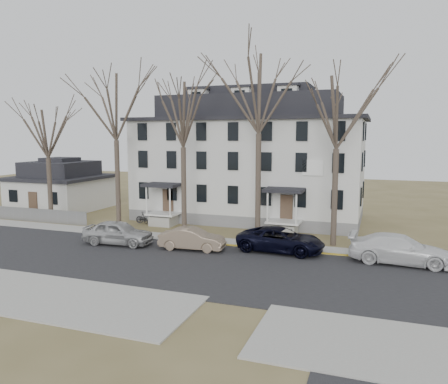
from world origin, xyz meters
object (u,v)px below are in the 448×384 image
at_px(tree_far_left, 115,102).
at_px(car_white, 400,250).
at_px(small_house, 61,188).
at_px(tree_mid_right, 338,107).
at_px(tree_bungalow, 47,130).
at_px(bicycle_left, 142,219).
at_px(tree_center, 259,87).
at_px(boarding_house, 250,160).
at_px(car_navy, 281,240).
at_px(car_silver, 118,233).
at_px(car_tan, 192,239).
at_px(tree_mid_left, 183,110).
at_px(bicycle_right, 146,218).

xyz_separation_m(tree_far_left, car_white, (21.72, -3.25, -9.48)).
height_order(small_house, tree_mid_right, tree_mid_right).
bearing_deg(tree_bungalow, bicycle_left, 14.84).
relative_size(tree_center, bicycle_left, 9.51).
relative_size(boarding_house, car_navy, 3.64).
bearing_deg(tree_center, tree_mid_right, 0.00).
distance_m(tree_center, car_white, 14.48).
xyz_separation_m(boarding_house, tree_mid_right, (8.50, -8.15, 4.22)).
relative_size(small_house, car_silver, 1.75).
relative_size(tree_center, tree_mid_right, 1.15).
bearing_deg(bicycle_left, car_white, -81.78).
relative_size(tree_far_left, tree_center, 0.93).
xyz_separation_m(tree_bungalow, car_tan, (15.68, -4.52, -7.39)).
bearing_deg(tree_mid_left, bicycle_right, 155.05).
bearing_deg(bicycle_right, tree_mid_left, -132.13).
bearing_deg(tree_mid_right, tree_bungalow, 180.00).
xyz_separation_m(car_silver, car_tan, (5.50, 0.45, -0.12)).
bearing_deg(car_tan, car_white, -89.46).
relative_size(tree_mid_right, car_silver, 2.56).
height_order(small_house, car_tan, small_house).
bearing_deg(car_silver, car_navy, -84.49).
xyz_separation_m(boarding_house, bicycle_right, (-7.73, -5.95, -4.87)).
bearing_deg(small_house, car_silver, -38.23).
bearing_deg(boarding_house, car_silver, -113.93).
bearing_deg(car_white, car_navy, 90.83).
distance_m(small_house, car_silver, 18.10).
xyz_separation_m(boarding_house, car_navy, (5.41, -11.20, -4.58)).
height_order(small_house, bicycle_left, small_house).
bearing_deg(tree_bungalow, car_white, -6.45).
distance_m(small_house, car_navy, 27.07).
bearing_deg(tree_center, tree_bungalow, 180.00).
height_order(tree_bungalow, car_tan, tree_bungalow).
bearing_deg(bicycle_left, car_tan, -108.13).
xyz_separation_m(car_tan, bicycle_left, (-7.67, 6.64, -0.32)).
bearing_deg(tree_bungalow, car_tan, -16.09).
bearing_deg(tree_bungalow, tree_center, 0.00).
xyz_separation_m(car_tan, car_white, (13.04, 1.27, 0.13)).
bearing_deg(car_navy, bicycle_right, 71.70).
relative_size(boarding_house, tree_mid_left, 1.63).
height_order(small_house, tree_far_left, tree_far_left).
height_order(tree_mid_left, tree_bungalow, tree_mid_left).
relative_size(tree_mid_right, bicycle_left, 8.24).
distance_m(tree_mid_right, car_tan, 13.31).
distance_m(car_navy, bicycle_left, 14.37).
height_order(car_silver, car_navy, car_silver).
bearing_deg(car_tan, tree_far_left, 57.44).
relative_size(tree_far_left, car_silver, 2.76).
relative_size(tree_center, car_silver, 2.95).
xyz_separation_m(car_silver, bicycle_right, (-1.90, 7.17, -0.34)).
xyz_separation_m(tree_mid_left, tree_bungalow, (-13.00, 0.00, -1.48)).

